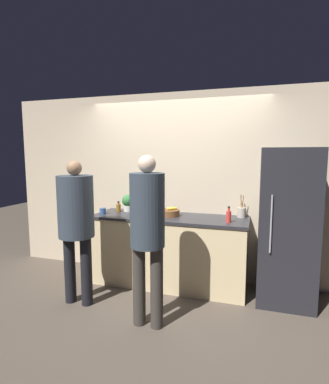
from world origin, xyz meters
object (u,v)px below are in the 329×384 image
Objects in this scene: refrigerator at (287,226)px; utensil_crock at (241,212)px; person_left at (76,217)px; cup_blue at (103,211)px; bottle_red at (229,216)px; potted_plant at (128,202)px; bottle_amber at (119,208)px; fruit_bowl at (170,213)px; person_center at (147,226)px.

utensil_crock is (-0.54, 0.22, 0.09)m from refrigerator.
person_left is 5.74× the size of utensil_crock.
refrigerator reaches higher than cup_blue.
utensil_crock is at bearing 157.66° from refrigerator.
refrigerator reaches higher than person_left.
person_left is at bearing -160.57° from refrigerator.
person_left is 2.07m from utensil_crock.
potted_plant is (-1.45, 0.30, 0.05)m from bottle_red.
utensil_crock is 1.70m from bottle_amber.
person_left is 6.47× the size of fruit_bowl.
bottle_red is at bearing 22.48° from person_left.
cup_blue is (-0.14, -0.20, -0.02)m from bottle_amber.
potted_plant reaches higher than cup_blue.
bottle_amber is at bearing 83.80° from person_left.
person_center is at bearing -128.81° from bottle_red.
person_left reaches higher than potted_plant.
bottle_amber is (-2.22, 0.07, 0.08)m from refrigerator.
person_center is 1.33m from cup_blue.
person_center reaches higher than cup_blue.
cup_blue is (-0.91, -0.16, -0.00)m from fruit_bowl.
bottle_amber is at bearing -175.05° from utensil_crock.
person_center is at bearing -51.94° from bottle_amber.
bottle_red is 1.48m from potted_plant.
bottle_red is at bearing -168.63° from refrigerator.
potted_plant reaches higher than bottle_amber.
person_left reaches higher than fruit_bowl.
refrigerator is 0.69m from bottle_red.
cup_blue is at bearing -129.10° from potted_plant.
person_center is 7.25× the size of potted_plant.
utensil_crock is (1.79, 1.04, -0.03)m from person_left.
person_center reaches higher than utensil_crock.
person_left is 6.99× the size of potted_plant.
fruit_bowl is at bearing 178.86° from refrigerator.
person_center is 1.05m from fruit_bowl.
person_center is 20.12× the size of cup_blue.
refrigerator is 1.45m from fruit_bowl.
person_left is at bearing 168.39° from person_center.
bottle_amber is (-1.69, -0.15, -0.01)m from utensil_crock.
bottle_red is 2.27× the size of cup_blue.
person_center reaches higher than fruit_bowl.
bottle_amber reaches higher than cup_blue.
fruit_bowl is 0.78m from bottle_amber.
person_center is 6.71× the size of fruit_bowl.
bottle_amber is (-0.78, 0.04, 0.02)m from fruit_bowl.
bottle_red is 1.70m from cup_blue.
person_center reaches higher than bottle_red.
utensil_crock is 3.38× the size of cup_blue.
potted_plant reaches higher than bottle_red.
utensil_crock is at bearing 30.19° from person_left.
refrigerator is 1.04× the size of person_center.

